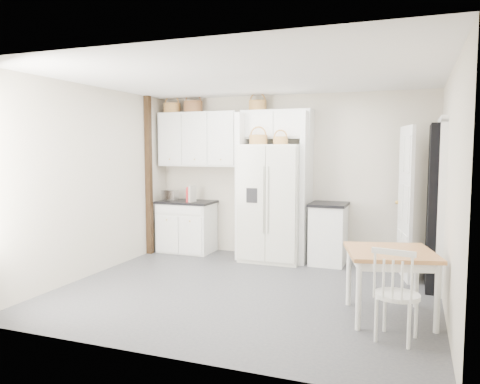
% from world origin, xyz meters
% --- Properties ---
extents(floor, '(4.50, 4.50, 0.00)m').
position_xyz_m(floor, '(0.00, 0.00, 0.00)').
color(floor, '#565656').
rests_on(floor, ground).
extents(ceiling, '(4.50, 4.50, 0.00)m').
position_xyz_m(ceiling, '(0.00, 0.00, 2.60)').
color(ceiling, white).
rests_on(ceiling, wall_back).
extents(wall_back, '(4.50, 0.00, 4.50)m').
position_xyz_m(wall_back, '(0.00, 2.00, 1.30)').
color(wall_back, beige).
rests_on(wall_back, floor).
extents(wall_left, '(0.00, 4.00, 4.00)m').
position_xyz_m(wall_left, '(-2.25, 0.00, 1.30)').
color(wall_left, beige).
rests_on(wall_left, floor).
extents(wall_right, '(0.00, 4.00, 4.00)m').
position_xyz_m(wall_right, '(2.25, 0.00, 1.30)').
color(wall_right, beige).
rests_on(wall_right, floor).
extents(refrigerator, '(0.94, 0.75, 1.81)m').
position_xyz_m(refrigerator, '(-0.15, 1.64, 0.90)').
color(refrigerator, silver).
rests_on(refrigerator, floor).
extents(base_cab_left, '(0.89, 0.56, 0.83)m').
position_xyz_m(base_cab_left, '(-1.69, 1.70, 0.41)').
color(base_cab_left, white).
rests_on(base_cab_left, floor).
extents(base_cab_right, '(0.51, 0.61, 0.89)m').
position_xyz_m(base_cab_right, '(0.71, 1.70, 0.45)').
color(base_cab_right, white).
rests_on(base_cab_right, floor).
extents(dining_table, '(1.04, 1.04, 0.71)m').
position_xyz_m(dining_table, '(1.70, -0.37, 0.35)').
color(dining_table, '#A06228').
rests_on(dining_table, floor).
extents(windsor_chair, '(0.48, 0.45, 0.84)m').
position_xyz_m(windsor_chair, '(1.79, -0.94, 0.42)').
color(windsor_chair, white).
rests_on(windsor_chair, floor).
extents(counter_left, '(0.93, 0.60, 0.04)m').
position_xyz_m(counter_left, '(-1.69, 1.70, 0.85)').
color(counter_left, black).
rests_on(counter_left, base_cab_left).
extents(counter_right, '(0.55, 0.65, 0.04)m').
position_xyz_m(counter_right, '(0.71, 1.70, 0.91)').
color(counter_right, black).
rests_on(counter_right, base_cab_right).
extents(toaster, '(0.27, 0.18, 0.18)m').
position_xyz_m(toaster, '(-1.98, 1.66, 0.95)').
color(toaster, silver).
rests_on(toaster, counter_left).
extents(cookbook_red, '(0.04, 0.17, 0.25)m').
position_xyz_m(cookbook_red, '(-1.60, 1.62, 0.99)').
color(cookbook_red, red).
rests_on(cookbook_red, counter_left).
extents(cookbook_cream, '(0.06, 0.18, 0.27)m').
position_xyz_m(cookbook_cream, '(-1.54, 1.62, 1.00)').
color(cookbook_cream, beige).
rests_on(cookbook_cream, counter_left).
extents(basket_upper_a, '(0.30, 0.30, 0.17)m').
position_xyz_m(basket_upper_a, '(-2.01, 1.83, 2.43)').
color(basket_upper_a, olive).
rests_on(basket_upper_a, upper_cabinet).
extents(basket_upper_b, '(0.32, 0.32, 0.19)m').
position_xyz_m(basket_upper_b, '(-1.61, 1.83, 2.44)').
color(basket_upper_b, brown).
rests_on(basket_upper_b, upper_cabinet).
extents(basket_bridge_a, '(0.28, 0.28, 0.16)m').
position_xyz_m(basket_bridge_a, '(-0.47, 1.83, 2.43)').
color(basket_bridge_a, olive).
rests_on(basket_bridge_a, bridge_cabinet).
extents(basket_fridge_a, '(0.28, 0.28, 0.15)m').
position_xyz_m(basket_fridge_a, '(-0.37, 1.54, 1.88)').
color(basket_fridge_a, olive).
rests_on(basket_fridge_a, refrigerator).
extents(basket_fridge_b, '(0.22, 0.22, 0.12)m').
position_xyz_m(basket_fridge_b, '(-0.01, 1.54, 1.87)').
color(basket_fridge_b, olive).
rests_on(basket_fridge_b, refrigerator).
extents(upper_cabinet, '(1.40, 0.34, 0.90)m').
position_xyz_m(upper_cabinet, '(-1.50, 1.83, 1.90)').
color(upper_cabinet, white).
rests_on(upper_cabinet, wall_back).
extents(bridge_cabinet, '(1.12, 0.34, 0.45)m').
position_xyz_m(bridge_cabinet, '(-0.15, 1.83, 2.12)').
color(bridge_cabinet, white).
rests_on(bridge_cabinet, wall_back).
extents(fridge_panel_left, '(0.08, 0.60, 2.30)m').
position_xyz_m(fridge_panel_left, '(-0.66, 1.70, 1.15)').
color(fridge_panel_left, white).
rests_on(fridge_panel_left, floor).
extents(fridge_panel_right, '(0.08, 0.60, 2.30)m').
position_xyz_m(fridge_panel_right, '(0.36, 1.70, 1.15)').
color(fridge_panel_right, white).
rests_on(fridge_panel_right, floor).
extents(trim_post, '(0.09, 0.09, 2.60)m').
position_xyz_m(trim_post, '(-2.20, 1.35, 1.30)').
color(trim_post, black).
rests_on(trim_post, floor).
extents(doorway_void, '(0.18, 0.85, 2.05)m').
position_xyz_m(doorway_void, '(2.16, 1.00, 1.02)').
color(doorway_void, black).
rests_on(doorway_void, floor).
extents(door_slab, '(0.21, 0.79, 2.05)m').
position_xyz_m(door_slab, '(1.80, 1.33, 1.02)').
color(door_slab, white).
rests_on(door_slab, floor).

